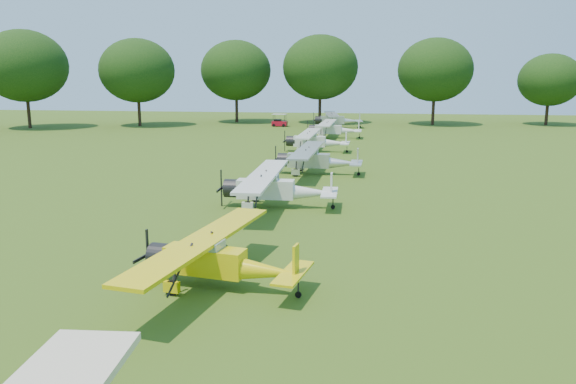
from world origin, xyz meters
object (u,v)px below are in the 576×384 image
aircraft_3 (274,186)px  golf_cart (279,122)px  aircraft_4 (315,158)px  aircraft_6 (332,128)px  aircraft_7 (336,119)px  aircraft_5 (314,140)px  aircraft_2 (217,258)px

aircraft_3 → golf_cart: aircraft_3 is taller
golf_cart → aircraft_4: bearing=-73.1°
aircraft_6 → aircraft_7: 12.77m
aircraft_4 → aircraft_6: bearing=92.3°
aircraft_3 → aircraft_4: aircraft_3 is taller
aircraft_4 → aircraft_5: size_ratio=1.03×
aircraft_7 → aircraft_5: bearing=-98.6°
golf_cart → aircraft_2: bearing=-78.9°
aircraft_2 → aircraft_4: aircraft_4 is taller
aircraft_6 → aircraft_7: aircraft_7 is taller
aircraft_5 → aircraft_7: size_ratio=0.92×
aircraft_3 → aircraft_4: 10.73m
aircraft_2 → aircraft_5: 34.60m
aircraft_3 → aircraft_5: bearing=89.0°
aircraft_5 → golf_cart: (-7.48, 25.60, -0.55)m
aircraft_6 → aircraft_3: bearing=-90.2°
aircraft_4 → aircraft_7: size_ratio=0.95×
aircraft_5 → aircraft_3: bearing=-88.9°
aircraft_6 → aircraft_7: size_ratio=0.93×
aircraft_7 → aircraft_4: bearing=-96.2°
aircraft_3 → aircraft_4: size_ratio=1.01×
aircraft_5 → aircraft_7: 24.71m
aircraft_2 → golf_cart: size_ratio=4.34×
aircraft_3 → golf_cart: bearing=97.6°
aircraft_2 → aircraft_4: 22.53m
aircraft_6 → aircraft_4: bearing=-88.0°
aircraft_3 → aircraft_7: 47.48m
golf_cart → aircraft_3: bearing=-77.2°
aircraft_7 → golf_cart: (-7.96, 0.89, -0.64)m
golf_cart → aircraft_6: bearing=-54.7°
aircraft_4 → aircraft_7: bearing=92.6°
aircraft_6 → golf_cart: (-8.34, 13.65, -0.56)m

